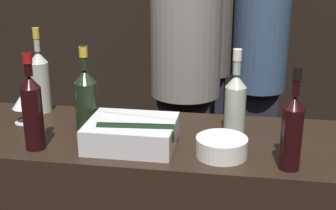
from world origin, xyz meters
name	(u,v)px	position (x,y,z in m)	size (l,w,h in m)	color
ice_bin_with_bottles	(133,132)	(-0.11, 0.19, 1.05)	(0.33, 0.26, 0.10)	silver
bowl_white	(222,146)	(0.22, 0.15, 1.03)	(0.18, 0.18, 0.07)	silver
wine_glass	(23,101)	(-0.61, 0.34, 1.09)	(0.10, 0.10, 0.13)	silver
red_wine_bottle_black_foil	(292,129)	(0.44, 0.08, 1.14)	(0.07, 0.07, 0.35)	black
white_wine_bottle	(235,100)	(0.26, 0.38, 1.13)	(0.08, 0.08, 0.33)	#9EA899
champagne_bottle	(86,98)	(-0.32, 0.30, 1.13)	(0.09, 0.09, 0.34)	black
rose_wine_bottle	(40,80)	(-0.60, 0.49, 1.14)	(0.08, 0.08, 0.37)	#9EA899
red_wine_bottle_tall	(32,110)	(-0.46, 0.10, 1.15)	(0.07, 0.07, 0.36)	black
person_in_hoodie	(186,67)	(-0.05, 1.31, 1.02)	(0.41, 0.41, 1.83)	black
person_blond_tee	(204,49)	(0.01, 1.80, 1.03)	(0.41, 0.41, 1.85)	black
person_grey_polo	(259,62)	(0.39, 1.63, 0.99)	(0.35, 0.35, 1.76)	black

